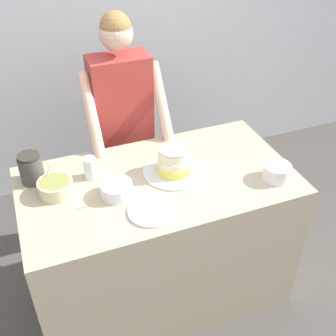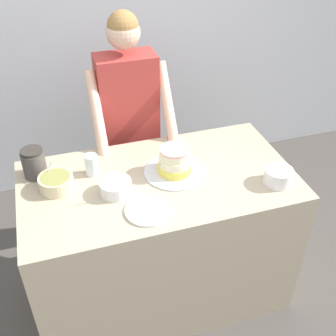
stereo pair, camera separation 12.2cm
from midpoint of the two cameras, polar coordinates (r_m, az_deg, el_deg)
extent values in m
cube|color=silver|center=(3.49, -11.17, 17.00)|extent=(10.00, 0.05, 2.60)
cube|color=tan|center=(2.70, -2.50, -9.64)|extent=(1.55, 0.84, 0.96)
cylinder|color=#2D2D38|center=(3.19, -8.12, -3.03)|extent=(0.12, 0.12, 0.83)
cylinder|color=#2D2D38|center=(3.22, -5.15, -2.35)|extent=(0.12, 0.12, 0.83)
cube|color=#B23833|center=(2.81, -7.65, 8.88)|extent=(0.38, 0.21, 0.62)
cylinder|color=beige|center=(2.63, -11.48, 6.27)|extent=(0.07, 0.39, 0.52)
cylinder|color=beige|center=(2.72, -2.05, 8.12)|extent=(0.07, 0.39, 0.52)
sphere|color=beige|center=(2.63, -8.45, 17.56)|extent=(0.21, 0.21, 0.21)
sphere|color=olive|center=(2.62, -8.53, 18.31)|extent=(0.19, 0.19, 0.19)
cylinder|color=silver|center=(2.43, -0.68, -0.47)|extent=(0.36, 0.36, 0.01)
cylinder|color=#F2DB4C|center=(2.41, -0.68, 0.08)|extent=(0.20, 0.20, 0.05)
cylinder|color=#F4EABC|center=(2.38, -0.69, 1.00)|extent=(0.18, 0.18, 0.05)
cylinder|color=#F4EABC|center=(2.36, -0.70, 1.95)|extent=(0.17, 0.17, 0.05)
cylinder|color=pink|center=(2.34, -0.70, 2.53)|extent=(0.17, 0.17, 0.01)
cylinder|color=white|center=(2.42, 13.11, -0.54)|extent=(0.16, 0.16, 0.09)
cylinder|color=pink|center=(2.40, 13.24, 0.20)|extent=(0.14, 0.14, 0.01)
cylinder|color=white|center=(2.27, -8.51, -2.91)|extent=(0.17, 0.17, 0.08)
cylinder|color=white|center=(2.25, -8.58, -2.28)|extent=(0.15, 0.15, 0.01)
cylinder|color=silver|center=(2.20, -7.84, -2.63)|extent=(0.08, 0.03, 0.16)
cylinder|color=beige|center=(2.35, -16.43, -2.56)|extent=(0.19, 0.19, 0.08)
cylinder|color=olive|center=(2.33, -16.57, -1.90)|extent=(0.16, 0.16, 0.01)
cylinder|color=silver|center=(2.38, -17.53, -1.33)|extent=(0.07, 0.04, 0.13)
cylinder|color=silver|center=(2.41, -11.94, 0.01)|extent=(0.07, 0.07, 0.13)
cylinder|color=white|center=(2.17, -3.91, -5.91)|extent=(0.24, 0.24, 0.01)
cylinder|color=#4C4742|center=(2.46, -19.38, -0.21)|extent=(0.13, 0.13, 0.16)
cylinder|color=#322D28|center=(2.41, -19.79, 1.44)|extent=(0.12, 0.12, 0.02)
camera|label=1|loc=(0.06, -91.52, -1.12)|focal=45.00mm
camera|label=2|loc=(0.06, 88.48, 1.12)|focal=45.00mm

